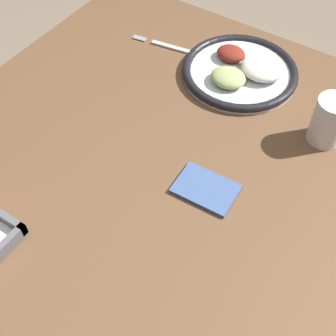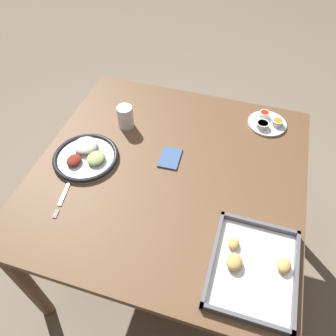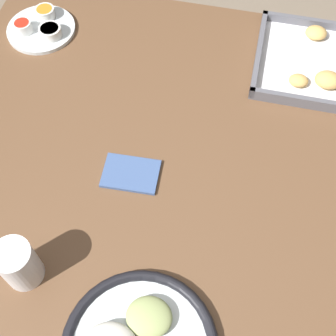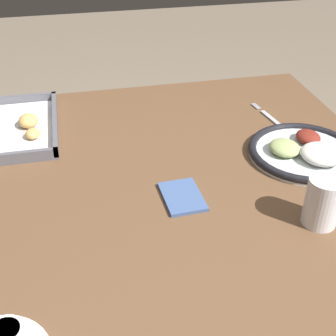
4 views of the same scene
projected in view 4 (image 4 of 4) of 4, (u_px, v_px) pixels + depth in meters
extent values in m
cube|color=brown|center=(169.00, 187.00, 1.05)|extent=(1.05, 1.06, 0.03)
cylinder|color=brown|center=(268.00, 174.00, 1.72)|extent=(0.06, 0.06, 0.68)
cylinder|color=silver|center=(303.00, 153.00, 1.13)|extent=(0.26, 0.26, 0.01)
torus|color=black|center=(304.00, 151.00, 1.13)|extent=(0.27, 0.27, 0.02)
ellipsoid|color=silver|center=(322.00, 154.00, 1.09)|extent=(0.10, 0.10, 0.03)
ellipsoid|color=maroon|center=(308.00, 137.00, 1.16)|extent=(0.07, 0.06, 0.03)
ellipsoid|color=#9EAD6B|center=(285.00, 148.00, 1.12)|extent=(0.08, 0.07, 0.03)
cube|color=#B2B2B7|center=(279.00, 125.00, 1.26)|extent=(0.17, 0.04, 0.00)
cylinder|color=#B2B2B7|center=(258.00, 106.00, 1.36)|extent=(0.04, 0.01, 0.00)
cylinder|color=#B2B2B7|center=(257.00, 106.00, 1.36)|extent=(0.04, 0.01, 0.00)
cylinder|color=#B2B2B7|center=(255.00, 106.00, 1.36)|extent=(0.04, 0.01, 0.00)
cylinder|color=#B2B2B7|center=(254.00, 106.00, 1.35)|extent=(0.04, 0.01, 0.00)
cylinder|color=silver|center=(6.00, 335.00, 0.69)|extent=(0.06, 0.06, 0.03)
cylinder|color=#51992D|center=(5.00, 331.00, 0.68)|extent=(0.05, 0.05, 0.01)
cube|color=#595960|center=(6.00, 131.00, 1.23)|extent=(0.33, 0.27, 0.01)
cube|color=silver|center=(6.00, 130.00, 1.23)|extent=(0.31, 0.25, 0.00)
cube|color=#595960|center=(55.00, 121.00, 1.25)|extent=(0.33, 0.01, 0.02)
cube|color=#595960|center=(0.00, 158.00, 1.09)|extent=(0.01, 0.27, 0.02)
cube|color=#595960|center=(9.00, 100.00, 1.35)|extent=(0.01, 0.27, 0.02)
ellipsoid|color=tan|center=(28.00, 121.00, 1.23)|extent=(0.06, 0.05, 0.03)
ellipsoid|color=tan|center=(33.00, 134.00, 1.19)|extent=(0.04, 0.04, 0.02)
cylinder|color=white|center=(323.00, 202.00, 0.90)|extent=(0.07, 0.07, 0.10)
cube|color=#3F598C|center=(182.00, 197.00, 0.99)|extent=(0.12, 0.09, 0.01)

